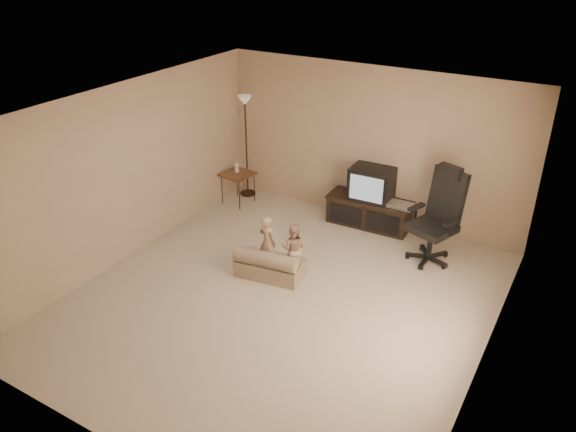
# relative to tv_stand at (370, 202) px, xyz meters

# --- Properties ---
(floor) EXTENTS (5.50, 5.50, 0.00)m
(floor) POSITION_rel_tv_stand_xyz_m (-0.15, -2.49, -0.41)
(floor) COLOR #C4B29C
(floor) RESTS_ON ground
(room_shell) EXTENTS (5.50, 5.50, 5.50)m
(room_shell) POSITION_rel_tv_stand_xyz_m (-0.15, -2.49, 1.11)
(room_shell) COLOR white
(room_shell) RESTS_ON floor
(tv_stand) EXTENTS (1.39, 0.55, 0.98)m
(tv_stand) POSITION_rel_tv_stand_xyz_m (0.00, 0.00, 0.00)
(tv_stand) COLOR black
(tv_stand) RESTS_ON floor
(office_chair) EXTENTS (0.83, 0.85, 1.40)m
(office_chair) POSITION_rel_tv_stand_xyz_m (1.20, -0.50, 0.10)
(office_chair) COLOR black
(office_chair) RESTS_ON floor
(side_table) EXTENTS (0.55, 0.55, 0.75)m
(side_table) POSITION_rel_tv_stand_xyz_m (-2.31, -0.37, 0.13)
(side_table) COLOR brown
(side_table) RESTS_ON floor
(floor_lamp) EXTENTS (0.28, 0.28, 1.80)m
(floor_lamp) POSITION_rel_tv_stand_xyz_m (-2.36, 0.00, 0.91)
(floor_lamp) COLOR black
(floor_lamp) RESTS_ON floor
(child_sofa) EXTENTS (0.97, 0.64, 0.44)m
(child_sofa) POSITION_rel_tv_stand_xyz_m (-0.59, -2.10, -0.23)
(child_sofa) COLOR gray
(child_sofa) RESTS_ON floor
(toddler_left) EXTENTS (0.33, 0.28, 0.80)m
(toddler_left) POSITION_rel_tv_stand_xyz_m (-0.73, -1.90, -0.01)
(toddler_left) COLOR tan
(toddler_left) RESTS_ON floor
(toddler_right) EXTENTS (0.40, 0.29, 0.75)m
(toddler_right) POSITION_rel_tv_stand_xyz_m (-0.36, -1.83, -0.03)
(toddler_right) COLOR tan
(toddler_right) RESTS_ON floor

